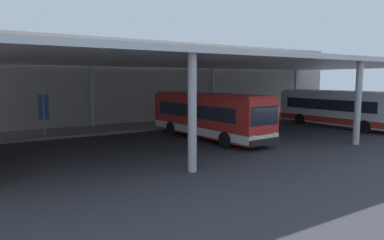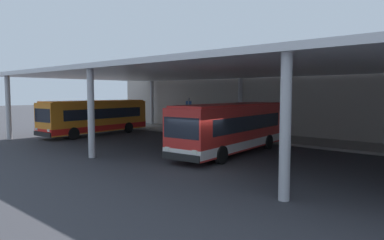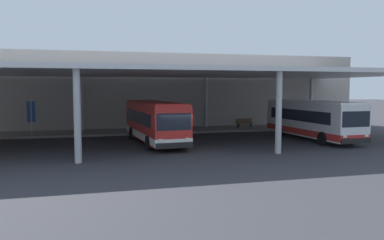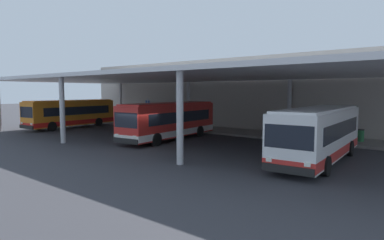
{
  "view_description": "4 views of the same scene",
  "coord_description": "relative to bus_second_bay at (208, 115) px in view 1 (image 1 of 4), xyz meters",
  "views": [
    {
      "loc": [
        -13.96,
        -15.14,
        4.12
      ],
      "look_at": [
        -3.26,
        2.23,
        1.68
      ],
      "focal_mm": 31.57,
      "sensor_mm": 36.0,
      "label": 1
    },
    {
      "loc": [
        11.55,
        -13.67,
        3.85
      ],
      "look_at": [
        -4.24,
        4.38,
        1.94
      ],
      "focal_mm": 31.82,
      "sensor_mm": 36.0,
      "label": 2
    },
    {
      "loc": [
        -5.48,
        -24.76,
        4.17
      ],
      "look_at": [
        1.96,
        3.21,
        1.79
      ],
      "focal_mm": 36.04,
      "sensor_mm": 36.0,
      "label": 3
    },
    {
      "loc": [
        17.87,
        -16.22,
        4.1
      ],
      "look_at": [
        1.09,
        5.02,
        1.73
      ],
      "focal_mm": 30.19,
      "sensor_mm": 36.0,
      "label": 4
    }
  ],
  "objects": [
    {
      "name": "bus_middle_bay",
      "position": [
        12.82,
        -1.11,
        0.0
      ],
      "size": [
        3.01,
        10.62,
        3.17
      ],
      "color": "white",
      "rests_on": "ground"
    },
    {
      "name": "banner_sign",
      "position": [
        -9.67,
        6.72,
        0.32
      ],
      "size": [
        0.7,
        0.12,
        3.2
      ],
      "color": "#B2B2B7",
      "rests_on": "platform_kerb"
    },
    {
      "name": "platform_kerb",
      "position": [
        0.73,
        7.53,
        -1.57
      ],
      "size": [
        42.0,
        4.5,
        0.18
      ],
      "primitive_type": "cube",
      "color": "gray",
      "rests_on": "ground"
    },
    {
      "name": "bus_second_bay",
      "position": [
        0.0,
        0.0,
        0.0
      ],
      "size": [
        3.31,
        10.69,
        3.17
      ],
      "color": "red",
      "rests_on": "ground"
    },
    {
      "name": "bench_waiting",
      "position": [
        10.52,
        7.59,
        -0.99
      ],
      "size": [
        1.8,
        0.45,
        0.92
      ],
      "color": "brown",
      "rests_on": "platform_kerb"
    },
    {
      "name": "station_building_facade",
      "position": [
        0.73,
        10.78,
        2.25
      ],
      "size": [
        48.0,
        1.6,
        7.81
      ],
      "primitive_type": "cube",
      "color": "#ADA399",
      "rests_on": "ground"
    },
    {
      "name": "trash_bin",
      "position": [
        13.4,
        7.71,
        -0.98
      ],
      "size": [
        0.52,
        0.52,
        0.98
      ],
      "color": "#236638",
      "rests_on": "platform_kerb"
    },
    {
      "name": "canopy_shelter",
      "position": [
        0.73,
        1.28,
        3.66
      ],
      "size": [
        40.0,
        17.0,
        5.55
      ],
      "color": "silver",
      "rests_on": "ground"
    },
    {
      "name": "ground_plane",
      "position": [
        0.73,
        -4.22,
        -1.66
      ],
      "size": [
        200.0,
        200.0,
        0.0
      ],
      "primitive_type": "plane",
      "color": "#333338"
    }
  ]
}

